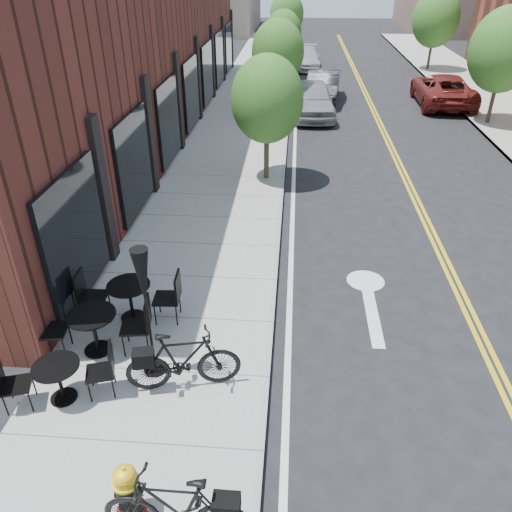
{
  "coord_description": "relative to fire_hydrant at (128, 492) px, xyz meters",
  "views": [
    {
      "loc": [
        0.25,
        -6.25,
        6.3
      ],
      "look_at": [
        -0.43,
        2.53,
        1.0
      ],
      "focal_mm": 35.0,
      "sensor_mm": 36.0,
      "label": 1
    }
  ],
  "objects": [
    {
      "name": "ground",
      "position": [
        1.65,
        2.56,
        -0.54
      ],
      "size": [
        120.0,
        120.0,
        0.0
      ],
      "primitive_type": "plane",
      "color": "black",
      "rests_on": "ground"
    },
    {
      "name": "sidewalk_near",
      "position": [
        -0.35,
        12.56,
        -0.48
      ],
      "size": [
        4.0,
        70.0,
        0.12
      ],
      "primitive_type": "cube",
      "color": "#9E9B93",
      "rests_on": "ground"
    },
    {
      "name": "building_near",
      "position": [
        -4.85,
        16.56,
        2.96
      ],
      "size": [
        5.0,
        28.0,
        7.0
      ],
      "primitive_type": "cube",
      "color": "#471F16",
      "rests_on": "ground"
    },
    {
      "name": "tree_near_a",
      "position": [
        1.05,
        11.56,
        2.06
      ],
      "size": [
        2.2,
        2.2,
        3.81
      ],
      "color": "#382B1E",
      "rests_on": "sidewalk_near"
    },
    {
      "name": "tree_near_b",
      "position": [
        1.05,
        19.56,
        2.17
      ],
      "size": [
        2.3,
        2.3,
        3.98
      ],
      "color": "#382B1E",
      "rests_on": "sidewalk_near"
    },
    {
      "name": "tree_near_c",
      "position": [
        1.05,
        27.56,
        1.99
      ],
      "size": [
        2.1,
        2.1,
        3.67
      ],
      "color": "#382B1E",
      "rests_on": "sidewalk_near"
    },
    {
      "name": "tree_near_d",
      "position": [
        1.05,
        35.56,
        2.25
      ],
      "size": [
        2.4,
        2.4,
        4.11
      ],
      "color": "#382B1E",
      "rests_on": "sidewalk_near"
    },
    {
      "name": "tree_far_b",
      "position": [
        10.25,
        18.56,
        2.52
      ],
      "size": [
        2.8,
        2.8,
        4.62
      ],
      "color": "#382B1E",
      "rests_on": "sidewalk_far"
    },
    {
      "name": "tree_far_c",
      "position": [
        10.25,
        30.56,
        2.52
      ],
      "size": [
        2.8,
        2.8,
        4.62
      ],
      "color": "#382B1E",
      "rests_on": "sidewalk_far"
    },
    {
      "name": "fire_hydrant",
      "position": [
        0.0,
        0.0,
        0.0
      ],
      "size": [
        0.45,
        0.45,
        0.89
      ],
      "rotation": [
        0.0,
        0.0,
        0.17
      ],
      "color": "maroon",
      "rests_on": "sidewalk_near"
    },
    {
      "name": "bicycle_left",
      "position": [
        0.68,
        -0.25,
        0.13
      ],
      "size": [
        1.82,
        0.52,
        1.09
      ],
      "primitive_type": "imported",
      "rotation": [
        0.0,
        0.0,
        -1.57
      ],
      "color": "black",
      "rests_on": "sidewalk_near"
    },
    {
      "name": "bicycle_right",
      "position": [
        0.26,
        2.24,
        0.14
      ],
      "size": [
        1.95,
        0.92,
        1.13
      ],
      "primitive_type": "imported",
      "rotation": [
        0.0,
        0.0,
        1.79
      ],
      "color": "black",
      "rests_on": "sidewalk_near"
    },
    {
      "name": "bistro_set_a",
      "position": [
        -1.67,
        1.82,
        0.04
      ],
      "size": [
        1.75,
        0.92,
        0.92
      ],
      "rotation": [
        0.0,
        0.0,
        0.3
      ],
      "color": "black",
      "rests_on": "sidewalk_near"
    },
    {
      "name": "bistro_set_b",
      "position": [
        -1.51,
        2.99,
        0.12
      ],
      "size": [
        2.02,
        0.97,
        1.07
      ],
      "rotation": [
        0.0,
        0.0,
        0.15
      ],
      "color": "black",
      "rests_on": "sidewalk_near"
    },
    {
      "name": "bistro_set_c",
      "position": [
        -1.15,
        3.97,
        0.1
      ],
      "size": [
        1.93,
        0.87,
        1.04
      ],
      "rotation": [
        0.0,
        0.0,
        0.05
      ],
      "color": "black",
      "rests_on": "sidewalk_near"
    },
    {
      "name": "patio_umbrella",
      "position": [
        -0.35,
        2.57,
        1.32
      ],
      "size": [
        0.39,
        0.39,
        2.43
      ],
      "color": "black",
      "rests_on": "sidewalk_near"
    },
    {
      "name": "parked_car_a",
      "position": [
        2.66,
        19.37,
        0.23
      ],
      "size": [
        2.12,
        4.66,
        1.55
      ],
      "primitive_type": "imported",
      "rotation": [
        0.0,
        0.0,
        0.06
      ],
      "color": "gray",
      "rests_on": "ground"
    },
    {
      "name": "parked_car_b",
      "position": [
        3.25,
        22.29,
        0.18
      ],
      "size": [
        1.95,
        4.51,
        1.44
      ],
      "primitive_type": "imported",
      "rotation": [
        0.0,
        0.0,
        -0.1
      ],
      "color": "black",
      "rests_on": "ground"
    },
    {
      "name": "parked_car_c",
      "position": [
        2.48,
        30.79,
        0.1
      ],
      "size": [
        1.79,
        4.4,
        1.28
      ],
      "primitive_type": "imported",
      "rotation": [
        0.0,
        0.0,
        -0.0
      ],
      "color": "#B4B3B8",
      "rests_on": "ground"
    },
    {
      "name": "parked_car_far",
      "position": [
        9.05,
        21.91,
        0.2
      ],
      "size": [
        2.61,
        5.38,
        1.47
      ],
      "primitive_type": "imported",
      "rotation": [
        0.0,
        0.0,
        3.11
      ],
      "color": "maroon",
      "rests_on": "ground"
    }
  ]
}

